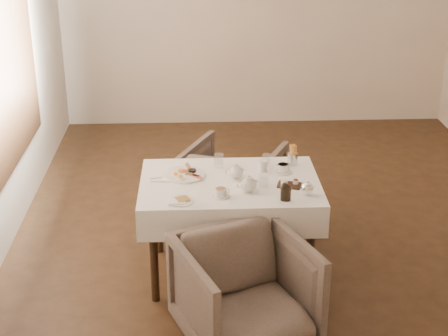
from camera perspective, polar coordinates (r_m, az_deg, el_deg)
name	(u,v)px	position (r m, az deg, el deg)	size (l,w,h in m)	color
room	(3,38)	(5.69, -17.90, 10.27)	(5.00, 5.00, 5.00)	black
table	(230,196)	(4.94, 0.49, -2.34)	(1.28, 0.88, 0.75)	black
armchair_near	(245,294)	(4.36, 1.77, -10.39)	(0.76, 0.78, 0.71)	#50433A
armchair_far	(233,185)	(5.80, 0.74, -1.42)	(0.74, 0.77, 0.70)	#50433A
breakfast_plate	(184,174)	(4.99, -3.33, -0.48)	(0.31, 0.31, 0.04)	white
side_plate	(180,201)	(4.59, -3.67, -2.75)	(0.17, 0.17, 0.02)	white
teapot_centre	(236,171)	(4.91, 0.99, -0.26)	(0.14, 0.11, 0.12)	white
teapot_front	(248,183)	(4.71, 2.05, -1.28)	(0.15, 0.12, 0.12)	white
creamer	(263,166)	(5.05, 3.28, 0.19)	(0.07, 0.07, 0.08)	white
teacup_near	(221,193)	(4.64, -0.28, -2.09)	(0.12, 0.12, 0.06)	white
teacup_far	(283,169)	(5.04, 4.94, -0.06)	(0.13, 0.13, 0.07)	white
glass_left	(219,160)	(5.11, -0.46, 0.63)	(0.07, 0.07, 0.10)	silver
glass_mid	(264,180)	(4.81, 3.30, -0.99)	(0.06, 0.06, 0.09)	silver
glass_right	(266,160)	(5.14, 3.54, 0.66)	(0.06, 0.06, 0.09)	silver
condiment_board	(289,184)	(4.83, 5.43, -1.35)	(0.19, 0.15, 0.04)	black
pepper_mill_left	(284,192)	(4.60, 5.04, -1.97)	(0.06, 0.06, 0.13)	black
pepper_mill_right	(287,192)	(4.60, 5.27, -2.02)	(0.06, 0.06, 0.12)	black
silver_pot	(307,187)	(4.69, 6.92, -1.61)	(0.10, 0.08, 0.11)	white
fries_cup	(293,156)	(5.16, 5.74, 1.01)	(0.08, 0.08, 0.16)	silver
cutlery_fork	(163,177)	(4.97, -5.08, -0.76)	(0.02, 0.20, 0.00)	silver
cutlery_knife	(164,182)	(4.89, -5.01, -1.17)	(0.02, 0.19, 0.00)	silver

